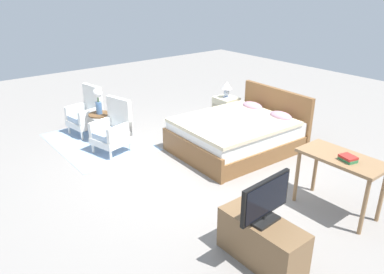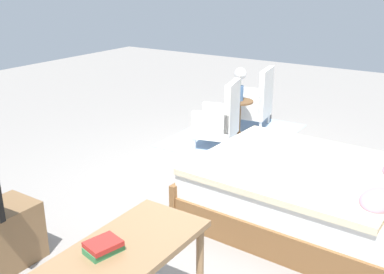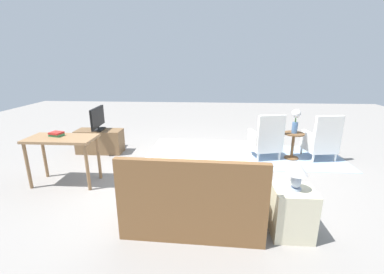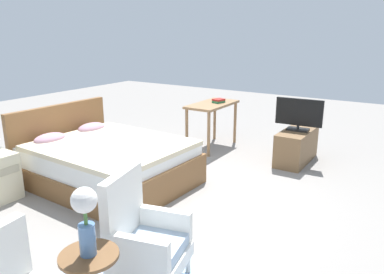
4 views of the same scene
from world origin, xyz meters
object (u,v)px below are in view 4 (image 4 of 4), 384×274
at_px(bed, 106,162).
at_px(book_stack, 219,101).
at_px(flower_vase, 85,214).
at_px(tv_flatscreen, 299,114).
at_px(vanity_desk, 212,110).
at_px(armchair_by_window_right, 144,240).
at_px(tv_stand, 296,146).

relative_size(bed, book_stack, 9.50).
xyz_separation_m(bed, flower_vase, (-1.85, -1.73, 0.54)).
height_order(tv_flatscreen, vanity_desk, tv_flatscreen).
bearing_deg(armchair_by_window_right, flower_vase, 178.14).
relative_size(armchair_by_window_right, tv_flatscreen, 1.31).
height_order(vanity_desk, book_stack, book_stack).
relative_size(bed, tv_flatscreen, 3.00).
xyz_separation_m(bed, book_stack, (2.26, -0.44, 0.51)).
bearing_deg(armchair_by_window_right, bed, 53.01).
bearing_deg(vanity_desk, bed, 169.99).
bearing_deg(tv_stand, tv_flatscreen, 3.41).
xyz_separation_m(bed, armchair_by_window_right, (-1.31, -1.74, 0.08)).
relative_size(tv_stand, book_stack, 4.34).
distance_m(tv_stand, tv_flatscreen, 0.50).
distance_m(armchair_by_window_right, vanity_desk, 3.73).
bearing_deg(flower_vase, tv_stand, -1.80).
bearing_deg(tv_flatscreen, armchair_by_window_right, 178.21).
relative_size(flower_vase, tv_flatscreen, 0.68).
bearing_deg(tv_stand, armchair_by_window_right, 178.21).
bearing_deg(tv_flatscreen, vanity_desk, 91.90).
relative_size(tv_flatscreen, vanity_desk, 0.67).
bearing_deg(armchair_by_window_right, book_stack, 20.03).
bearing_deg(tv_stand, book_stack, 87.61).
xyz_separation_m(vanity_desk, book_stack, (0.11, -0.06, 0.15)).
distance_m(bed, book_stack, 2.36).
xyz_separation_m(flower_vase, book_stack, (4.10, 1.28, -0.02)).
relative_size(armchair_by_window_right, flower_vase, 1.93).
height_order(tv_stand, tv_flatscreen, tv_flatscreen).
distance_m(armchair_by_window_right, flower_vase, 0.70).
distance_m(bed, vanity_desk, 2.21).
xyz_separation_m(bed, tv_flatscreen, (2.20, -1.85, 0.45)).
distance_m(tv_flatscreen, book_stack, 1.41).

